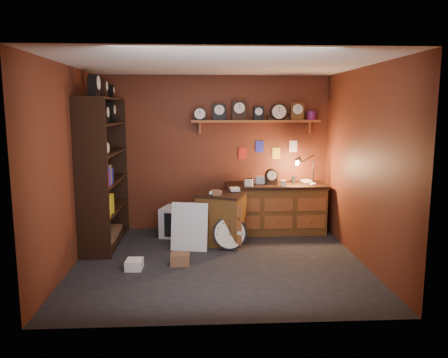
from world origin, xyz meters
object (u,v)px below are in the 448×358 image
low_cabinet (221,217)px  big_round_clock (230,233)px  workbench (276,205)px  shelving_unit (101,166)px

low_cabinet → big_round_clock: size_ratio=1.72×
workbench → big_round_clock: workbench is taller
workbench → low_cabinet: 1.15m
shelving_unit → workbench: bearing=9.9°
shelving_unit → workbench: 2.99m
shelving_unit → low_cabinet: shelving_unit is taller
shelving_unit → workbench: size_ratio=1.49×
workbench → low_cabinet: (-0.97, -0.62, -0.03)m
workbench → big_round_clock: (-0.86, -0.92, -0.22)m
big_round_clock → low_cabinet: bearing=110.0°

